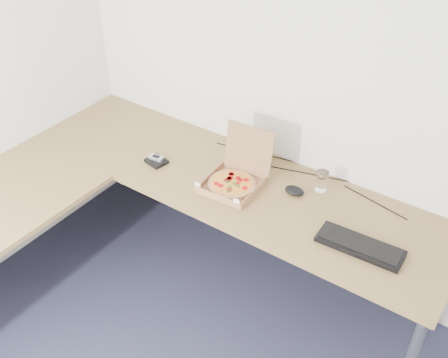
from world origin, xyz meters
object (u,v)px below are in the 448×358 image
Objects in this scene: keyboard at (360,246)px; wallet at (157,161)px; pizza_box at (234,180)px; desk at (134,201)px; drinking_glass at (322,181)px.

wallet is (-1.25, -0.01, -0.00)m from keyboard.
pizza_box is 0.76m from keyboard.
pizza_box is 0.49m from wallet.
pizza_box is at bearing 19.66° from wallet.
wallet is (-0.11, 0.31, 0.04)m from desk.
keyboard is at bearing 15.78° from desk.
pizza_box is 2.87× the size of drinking_glass.
keyboard is (0.35, -0.30, -0.05)m from drinking_glass.
keyboard is (0.76, -0.06, -0.02)m from pizza_box.
keyboard reaches higher than wallet.
keyboard is at bearing -8.58° from pizza_box.
keyboard is at bearing -40.50° from drinking_glass.
drinking_glass is at bearing 136.83° from keyboard.
drinking_glass is at bearing 30.52° from wallet.
pizza_box is 0.82× the size of keyboard.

